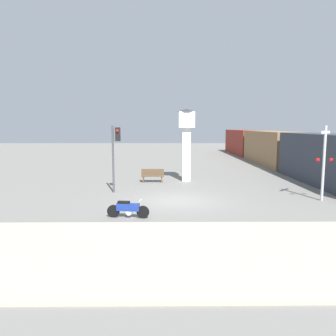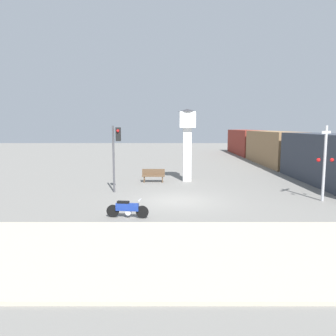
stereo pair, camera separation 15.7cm
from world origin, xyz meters
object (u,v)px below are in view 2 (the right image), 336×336
Objects in this scene: motorcycle at (127,209)px; bench at (153,175)px; railroad_crossing_signal at (324,160)px; freight_train at (273,148)px; clock_tower at (187,134)px; traffic_light at (116,147)px.

bench is (0.72, 9.07, 0.10)m from motorcycle.
railroad_crossing_signal is 2.47× the size of bench.
freight_train reaches higher than bench.
freight_train is 16.41m from bench.
motorcycle is 9.10m from bench.
clock_tower reaches higher than bench.
railroad_crossing_signal reaches higher than bench.
traffic_light is 1.00× the size of railroad_crossing_signal.
clock_tower reaches higher than traffic_light.
bench reaches higher than motorcycle.
motorcycle is at bearing -162.14° from railroad_crossing_signal.
railroad_crossing_signal is at bearing -99.17° from freight_train.
traffic_light is 4.70m from bench.
railroad_crossing_signal reaches higher than traffic_light.
motorcycle is 0.46× the size of railroad_crossing_signal.
railroad_crossing_signal is 11.03m from bench.
freight_train is 22.80× the size of bench.
railroad_crossing_signal is (11.21, -2.27, -0.57)m from traffic_light.
clock_tower reaches higher than freight_train.
clock_tower is 3.21× the size of bench.
railroad_crossing_signal is at bearing -32.63° from bench.
railroad_crossing_signal reaches higher than motorcycle.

